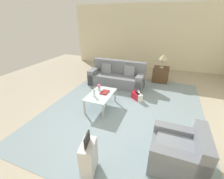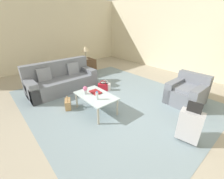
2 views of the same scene
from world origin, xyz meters
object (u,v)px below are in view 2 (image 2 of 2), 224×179
at_px(water_bottle, 97,96).
at_px(handbag_white, 106,86).
at_px(side_table, 87,66).
at_px(couch, 62,81).
at_px(suitcase_silver, 190,126).
at_px(handbag_tan, 68,104).
at_px(handbag_red, 103,87).
at_px(flower_vase, 85,89).
at_px(armchair, 187,93).
at_px(table_lamp, 85,49).
at_px(coffee_table_book, 95,92).
at_px(coffee_table, 96,97).

height_order(water_bottle, handbag_white, water_bottle).
xyz_separation_m(water_bottle, side_table, (-3.00, 1.60, -0.25)).
relative_size(couch, side_table, 3.41).
xyz_separation_m(suitcase_silver, handbag_tan, (-2.60, -1.19, -0.23)).
bearing_deg(handbag_red, flower_vase, -58.23).
distance_m(armchair, handbag_red, 2.52).
relative_size(table_lamp, handbag_white, 1.55).
relative_size(couch, handbag_red, 5.98).
distance_m(armchair, side_table, 4.15).
bearing_deg(handbag_tan, water_bottle, 25.82).
bearing_deg(couch, suitcase_silver, 11.90).
height_order(water_bottle, coffee_table_book, water_bottle).
relative_size(couch, flower_vase, 10.44).
xyz_separation_m(table_lamp, handbag_white, (1.97, -0.52, -0.90)).
height_order(coffee_table, suitcase_silver, suitcase_silver).
xyz_separation_m(handbag_red, handbag_tan, (0.26, -1.37, 0.00)).
xyz_separation_m(coffee_table, handbag_tan, (-0.60, -0.49, -0.27)).
height_order(side_table, table_lamp, table_lamp).
distance_m(side_table, handbag_tan, 2.97).
height_order(water_bottle, handbag_red, water_bottle).
height_order(coffee_table, handbag_white, coffee_table).
bearing_deg(handbag_tan, couch, 162.17).
bearing_deg(armchair, couch, -143.81).
relative_size(water_bottle, handbag_tan, 0.57).
bearing_deg(couch, coffee_table, 3.19).
distance_m(flower_vase, handbag_red, 1.29).
xyz_separation_m(side_table, handbag_red, (1.94, -0.62, -0.17)).
bearing_deg(coffee_table, couch, -176.81).
distance_m(handbag_red, handbag_white, 0.10).
xyz_separation_m(flower_vase, table_lamp, (-2.58, 1.65, 0.45)).
height_order(coffee_table_book, handbag_white, coffee_table_book).
xyz_separation_m(couch, table_lamp, (-1.00, 1.60, 0.71)).
distance_m(armchair, suitcase_silver, 1.62).
distance_m(water_bottle, side_table, 3.41).
height_order(suitcase_silver, handbag_tan, suitcase_silver).
bearing_deg(flower_vase, handbag_red, 121.77).
relative_size(flower_vase, handbag_tan, 0.57).
bearing_deg(suitcase_silver, coffee_table, -160.71).
distance_m(armchair, handbag_tan, 3.26).
height_order(water_bottle, flower_vase, flower_vase).
bearing_deg(handbag_red, coffee_table_book, -47.34).
distance_m(coffee_table_book, flower_vase, 0.27).
bearing_deg(suitcase_silver, couch, -168.10).
bearing_deg(armchair, handbag_white, -150.91).
height_order(armchair, coffee_table_book, armchair).
height_order(suitcase_silver, handbag_red, suitcase_silver).
bearing_deg(side_table, handbag_tan, -42.03).
distance_m(armchair, handbag_white, 2.45).
bearing_deg(coffee_table, side_table, 151.82).
bearing_deg(coffee_table, handbag_red, 134.24).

